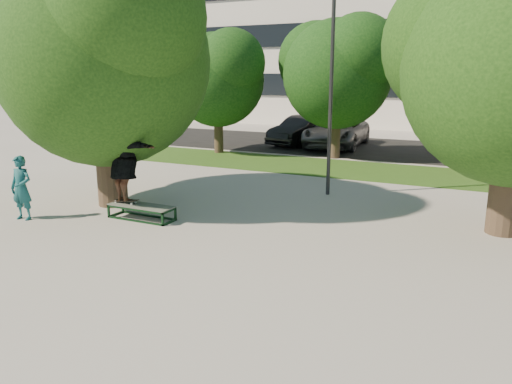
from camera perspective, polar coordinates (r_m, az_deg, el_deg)
The scene contains 16 objects.
ground at distance 11.95m, azimuth -4.01°, elevation -4.79°, with size 120.00×120.00×0.00m, color gray.
grass_strip at distance 20.22m, azimuth 12.18°, elevation 2.44°, with size 30.00×4.00×0.02m, color #2B4D16.
asphalt_strip at distance 26.70m, azimuth 13.56°, elevation 4.92°, with size 40.00×8.00×0.01m, color black.
tree_left at distance 14.84m, azimuth -17.08°, elevation 15.50°, with size 6.96×5.95×7.12m.
bg_tree_left at distance 24.24m, azimuth -4.47°, elevation 13.29°, with size 5.28×4.51×5.77m.
bg_tree_mid at distance 22.93m, azimuth 9.14°, elevation 13.88°, with size 5.76×4.92×6.24m.
bg_tree_right at distance 21.42m, azimuth 23.17°, elevation 11.66°, with size 5.04×4.31×5.43m.
lamppost at distance 15.56m, azimuth 8.56°, elevation 11.10°, with size 0.25×0.15×6.11m.
office_building at distance 42.72m, azimuth 16.49°, elevation 18.50°, with size 30.00×14.12×16.00m.
grind_box at distance 13.41m, azimuth -12.94°, elevation -2.25°, with size 1.80×0.60×0.38m.
skater_rig at distance 13.48m, azimuth -14.95°, elevation 3.08°, with size 2.43×0.86×2.01m.
bystander at distance 14.26m, azimuth -25.23°, elevation 0.42°, with size 0.61×0.40×1.68m, color #165157.
car_silver_a at distance 27.74m, azimuth 6.62°, elevation 7.00°, with size 1.71×4.25×1.45m, color #A9A9AE.
car_dark at distance 27.29m, azimuth 5.31°, elevation 7.03°, with size 1.63×4.68×1.54m, color black.
car_grey at distance 26.65m, azimuth 9.20°, elevation 6.81°, with size 2.62×5.68×1.58m, color slate.
car_silver_b at distance 25.83m, azimuth 26.71°, elevation 5.44°, with size 2.30×5.65×1.64m, color #B7B6BB.
Camera 1 is at (5.75, -9.81, 3.69)m, focal length 35.00 mm.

